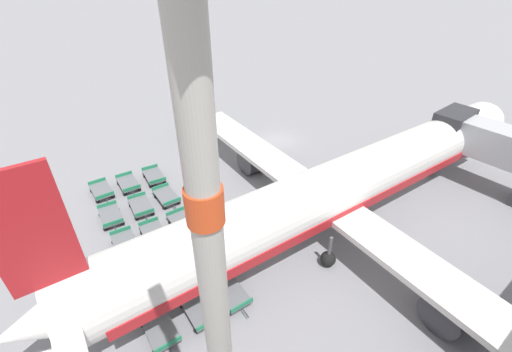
# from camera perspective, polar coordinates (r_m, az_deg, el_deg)

# --- Properties ---
(ground_plane) EXTENTS (500.00, 500.00, 0.00)m
(ground_plane) POSITION_cam_1_polar(r_m,az_deg,el_deg) (40.77, 3.65, 5.97)
(ground_plane) COLOR gray
(airplane) EXTENTS (38.94, 45.72, 12.00)m
(airplane) POSITION_cam_1_polar(r_m,az_deg,el_deg) (27.10, 13.51, -2.07)
(airplane) COLOR white
(airplane) RESTS_ON ground_plane
(fuel_tanker_primary) EXTENTS (7.61, 6.10, 2.87)m
(fuel_tanker_primary) POSITION_cam_1_polar(r_m,az_deg,el_deg) (44.63, -9.14, 9.86)
(fuel_tanker_primary) COLOR #2D8C5B
(fuel_tanker_primary) RESTS_ON ground_plane
(service_van) EXTENTS (3.85, 5.01, 2.05)m
(service_van) POSITION_cam_1_polar(r_m,az_deg,el_deg) (58.44, -10.72, 15.33)
(service_van) COLOR white
(service_van) RESTS_ON ground_plane
(baggage_dolly_row_near_col_a) EXTENTS (3.56, 1.80, 0.92)m
(baggage_dolly_row_near_col_a) POSITION_cam_1_polar(r_m,az_deg,el_deg) (34.25, -24.34, -2.24)
(baggage_dolly_row_near_col_a) COLOR slate
(baggage_dolly_row_near_col_a) RESTS_ON ground_plane
(baggage_dolly_row_near_col_b) EXTENTS (3.60, 1.96, 0.92)m
(baggage_dolly_row_near_col_b) POSITION_cam_1_polar(r_m,az_deg,el_deg) (30.84, -23.07, -6.15)
(baggage_dolly_row_near_col_b) COLOR slate
(baggage_dolly_row_near_col_b) RESTS_ON ground_plane
(baggage_dolly_row_near_col_c) EXTENTS (3.60, 1.96, 0.92)m
(baggage_dolly_row_near_col_c) POSITION_cam_1_polar(r_m,az_deg,el_deg) (27.80, -20.99, -10.54)
(baggage_dolly_row_near_col_c) COLOR slate
(baggage_dolly_row_near_col_c) RESTS_ON ground_plane
(baggage_dolly_row_near_col_d) EXTENTS (3.59, 1.89, 0.92)m
(baggage_dolly_row_near_col_d) POSITION_cam_1_polar(r_m,az_deg,el_deg) (24.84, -18.50, -16.41)
(baggage_dolly_row_near_col_d) COLOR slate
(baggage_dolly_row_near_col_d) RESTS_ON ground_plane
(baggage_dolly_row_near_col_e) EXTENTS (3.57, 1.83, 0.92)m
(baggage_dolly_row_near_col_e) POSITION_cam_1_polar(r_m,az_deg,el_deg) (22.42, -15.75, -23.28)
(baggage_dolly_row_near_col_e) COLOR slate
(baggage_dolly_row_near_col_e) RESTS_ON ground_plane
(baggage_dolly_row_mid_a_col_a) EXTENTS (3.58, 1.88, 0.92)m
(baggage_dolly_row_mid_a_col_a) POSITION_cam_1_polar(r_m,az_deg,el_deg) (34.30, -20.51, -1.19)
(baggage_dolly_row_mid_a_col_a) COLOR slate
(baggage_dolly_row_mid_a_col_a) RESTS_ON ground_plane
(baggage_dolly_row_mid_a_col_b) EXTENTS (3.60, 1.97, 0.92)m
(baggage_dolly_row_mid_a_col_b) POSITION_cam_1_polar(r_m,az_deg,el_deg) (30.99, -18.62, -4.82)
(baggage_dolly_row_mid_a_col_b) COLOR slate
(baggage_dolly_row_mid_a_col_b) RESTS_ON ground_plane
(baggage_dolly_row_mid_a_col_c) EXTENTS (3.60, 1.95, 0.92)m
(baggage_dolly_row_mid_a_col_c) POSITION_cam_1_polar(r_m,az_deg,el_deg) (27.93, -16.64, -9.27)
(baggage_dolly_row_mid_a_col_c) COLOR slate
(baggage_dolly_row_mid_a_col_c) RESTS_ON ground_plane
(baggage_dolly_row_mid_a_col_d) EXTENTS (3.60, 1.96, 0.92)m
(baggage_dolly_row_mid_a_col_d) POSITION_cam_1_polar(r_m,az_deg,el_deg) (25.06, -13.43, -14.74)
(baggage_dolly_row_mid_a_col_d) COLOR slate
(baggage_dolly_row_mid_a_col_d) RESTS_ON ground_plane
(baggage_dolly_row_mid_a_col_e) EXTENTS (3.57, 1.83, 0.92)m
(baggage_dolly_row_mid_a_col_e) POSITION_cam_1_polar(r_m,az_deg,el_deg) (22.71, -9.50, -21.00)
(baggage_dolly_row_mid_a_col_e) COLOR slate
(baggage_dolly_row_mid_a_col_e) RESTS_ON ground_plane
(baggage_dolly_row_mid_b_col_a) EXTENTS (3.60, 1.96, 0.92)m
(baggage_dolly_row_mid_b_col_a) POSITION_cam_1_polar(r_m,az_deg,el_deg) (34.61, -16.62, -0.03)
(baggage_dolly_row_mid_b_col_a) COLOR slate
(baggage_dolly_row_mid_b_col_a) RESTS_ON ground_plane
(baggage_dolly_row_mid_b_col_b) EXTENTS (3.56, 1.82, 0.92)m
(baggage_dolly_row_mid_b_col_b) POSITION_cam_1_polar(r_m,az_deg,el_deg) (31.54, -14.68, -3.30)
(baggage_dolly_row_mid_b_col_b) COLOR slate
(baggage_dolly_row_mid_b_col_b) RESTS_ON ground_plane
(baggage_dolly_row_mid_b_col_c) EXTENTS (3.56, 1.81, 0.92)m
(baggage_dolly_row_mid_b_col_c) POSITION_cam_1_polar(r_m,az_deg,el_deg) (28.38, -12.14, -7.64)
(baggage_dolly_row_mid_b_col_c) COLOR slate
(baggage_dolly_row_mid_b_col_c) RESTS_ON ground_plane
(baggage_dolly_row_mid_b_col_d) EXTENTS (3.60, 1.96, 0.92)m
(baggage_dolly_row_mid_b_col_d) POSITION_cam_1_polar(r_m,az_deg,el_deg) (25.63, -8.66, -12.64)
(baggage_dolly_row_mid_b_col_d) COLOR slate
(baggage_dolly_row_mid_b_col_d) RESTS_ON ground_plane
(baggage_dolly_row_mid_b_col_e) EXTENTS (3.57, 1.84, 0.92)m
(baggage_dolly_row_mid_b_col_e) POSITION_cam_1_polar(r_m,az_deg,el_deg) (23.20, -4.23, -18.82)
(baggage_dolly_row_mid_b_col_e) COLOR slate
(baggage_dolly_row_mid_b_col_e) RESTS_ON ground_plane
(apron_light_mast) EXTENTS (2.00, 0.70, 20.20)m
(apron_light_mast) POSITION_cam_1_polar(r_m,az_deg,el_deg) (7.86, -6.05, -26.87)
(apron_light_mast) COLOR #ADA89E
(apron_light_mast) RESTS_ON ground_plane
(stand_guidance_stripe) EXTENTS (2.38, 28.72, 0.01)m
(stand_guidance_stripe) POSITION_cam_1_polar(r_m,az_deg,el_deg) (25.35, -5.63, -14.58)
(stand_guidance_stripe) COLOR white
(stand_guidance_stripe) RESTS_ON ground_plane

